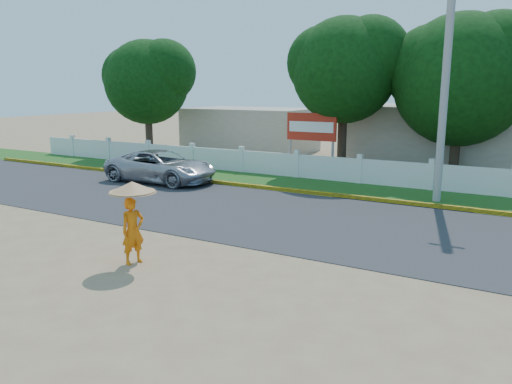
% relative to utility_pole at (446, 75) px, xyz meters
% --- Properties ---
extents(ground, '(120.00, 120.00, 0.00)m').
position_rel_utility_pole_xyz_m(ground, '(-3.60, -9.17, -4.56)').
color(ground, '#9E8460').
rests_on(ground, ground).
extents(road, '(60.00, 7.00, 0.02)m').
position_rel_utility_pole_xyz_m(road, '(-3.60, -4.67, -4.55)').
color(road, '#38383A').
rests_on(road, ground).
extents(grass_verge, '(60.00, 3.50, 0.03)m').
position_rel_utility_pole_xyz_m(grass_verge, '(-3.60, 0.58, -4.55)').
color(grass_verge, '#2D601E').
rests_on(grass_verge, ground).
extents(curb, '(40.00, 0.18, 0.16)m').
position_rel_utility_pole_xyz_m(curb, '(-3.60, -1.12, -4.48)').
color(curb, yellow).
rests_on(curb, ground).
extents(fence, '(40.00, 0.10, 1.10)m').
position_rel_utility_pole_xyz_m(fence, '(-3.60, 2.03, -4.01)').
color(fence, silver).
rests_on(fence, ground).
extents(building_near, '(10.00, 6.00, 3.20)m').
position_rel_utility_pole_xyz_m(building_near, '(-0.60, 8.83, -2.96)').
color(building_near, '#B7AD99').
rests_on(building_near, ground).
extents(building_far, '(8.00, 5.00, 2.80)m').
position_rel_utility_pole_xyz_m(building_far, '(-13.60, 9.83, -3.16)').
color(building_far, '#B7AD99').
rests_on(building_far, ground).
extents(utility_pole, '(0.28, 0.28, 9.13)m').
position_rel_utility_pole_xyz_m(utility_pole, '(0.00, 0.00, 0.00)').
color(utility_pole, gray).
rests_on(utility_pole, ground).
extents(vehicle, '(5.12, 2.46, 1.41)m').
position_rel_utility_pole_xyz_m(vehicle, '(-11.38, -1.93, -3.86)').
color(vehicle, '#A6A8AE').
rests_on(vehicle, ground).
extents(monk_with_parasol, '(1.10, 1.10, 1.99)m').
position_rel_utility_pole_xyz_m(monk_with_parasol, '(-5.09, -10.43, -3.26)').
color(monk_with_parasol, orange).
rests_on(monk_with_parasol, ground).
extents(billboard, '(2.50, 0.13, 2.95)m').
position_rel_utility_pole_xyz_m(billboard, '(-6.38, 3.12, -2.42)').
color(billboard, gray).
rests_on(billboard, ground).
extents(tree_row, '(33.91, 7.16, 8.14)m').
position_rel_utility_pole_xyz_m(tree_row, '(0.16, 5.13, 0.15)').
color(tree_row, '#473828').
rests_on(tree_row, ground).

